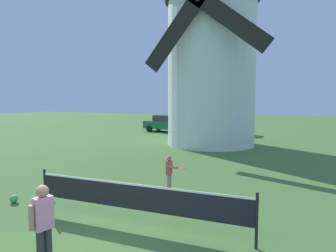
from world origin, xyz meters
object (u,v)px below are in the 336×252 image
player_far (170,171)px  parked_car_green (168,123)px  tennis_net (135,197)px  player_near (43,220)px  stray_ball (14,199)px  parked_car_cream (223,125)px  windmill (211,48)px

player_far → parked_car_green: parked_car_green is taller
tennis_net → player_near: size_ratio=3.76×
player_near → player_far: player_near is taller
stray_ball → parked_car_green: size_ratio=0.05×
parked_car_green → parked_car_cream: size_ratio=1.02×
player_far → windmill: bearing=96.1°
tennis_net → parked_car_green: parked_car_green is taller
tennis_net → parked_car_cream: (-1.76, 19.31, 0.13)m
player_near → stray_ball: player_near is taller
windmill → player_near: bearing=-87.8°
tennis_net → player_near: player_near is taller
stray_ball → parked_car_cream: 19.32m
windmill → player_far: (1.09, -10.11, -5.64)m
tennis_net → stray_ball: 3.93m
parked_car_green → parked_car_cream: bearing=-1.4°
stray_ball → parked_car_cream: parked_car_cream is taller
windmill → stray_ball: 14.41m
tennis_net → windmill: bearing=95.9°
windmill → parked_car_green: 10.19m
stray_ball → parked_car_cream: size_ratio=0.05×
tennis_net → stray_ball: tennis_net is taller
parked_car_cream → player_far: bearing=-84.8°
parked_car_cream → tennis_net: bearing=-84.8°
windmill → parked_car_green: (-5.60, 6.54, -5.46)m
player_far → stray_ball: player_far is taller
player_far → parked_car_cream: 16.60m
player_far → parked_car_green: 17.94m
parked_car_green → windmill: bearing=-49.4°
parked_car_green → parked_car_cream: 5.17m
windmill → player_near: size_ratio=8.71×
windmill → parked_car_cream: windmill is taller
windmill → parked_car_cream: bearing=93.8°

